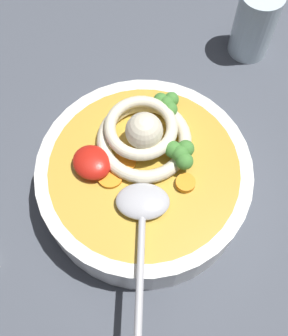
# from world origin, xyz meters

# --- Properties ---
(table_slab) EXTENTS (1.18, 1.18, 0.03)m
(table_slab) POSITION_xyz_m (0.00, 0.00, 0.01)
(table_slab) COLOR #474C56
(table_slab) RESTS_ON ground
(soup_bowl) EXTENTS (0.26, 0.26, 0.07)m
(soup_bowl) POSITION_xyz_m (-0.02, 0.01, 0.06)
(soup_bowl) COLOR white
(soup_bowl) RESTS_ON table_slab
(noodle_pile) EXTENTS (0.12, 0.12, 0.05)m
(noodle_pile) POSITION_xyz_m (0.00, -0.02, 0.11)
(noodle_pile) COLOR beige
(noodle_pile) RESTS_ON soup_bowl
(soup_spoon) EXTENTS (0.13, 0.16, 0.02)m
(soup_spoon) POSITION_xyz_m (-0.06, 0.06, 0.10)
(soup_spoon) COLOR #B7B7BC
(soup_spoon) RESTS_ON soup_bowl
(chili_sauce_dollop) EXTENTS (0.05, 0.04, 0.02)m
(chili_sauce_dollop) POSITION_xyz_m (0.02, 0.05, 0.10)
(chili_sauce_dollop) COLOR red
(chili_sauce_dollop) RESTS_ON soup_bowl
(broccoli_floret_far) EXTENTS (0.04, 0.03, 0.03)m
(broccoli_floret_far) POSITION_xyz_m (0.01, -0.07, 0.11)
(broccoli_floret_far) COLOR #7A9E60
(broccoli_floret_far) RESTS_ON soup_bowl
(broccoli_floret_beside_noodles) EXTENTS (0.04, 0.03, 0.03)m
(broccoli_floret_beside_noodles) POSITION_xyz_m (-0.05, -0.02, 0.11)
(broccoli_floret_beside_noodles) COLOR #7A9E60
(broccoli_floret_beside_noodles) RESTS_ON soup_bowl
(carrot_slice_extra_a) EXTENTS (0.03, 0.03, 0.00)m
(carrot_slice_extra_a) POSITION_xyz_m (-0.00, 0.04, 0.10)
(carrot_slice_extra_a) COLOR orange
(carrot_slice_extra_a) RESTS_ON soup_bowl
(carrot_slice_near_spoon) EXTENTS (0.02, 0.02, 0.01)m
(carrot_slice_near_spoon) POSITION_xyz_m (-0.07, -0.01, 0.10)
(carrot_slice_near_spoon) COLOR orange
(carrot_slice_near_spoon) RESTS_ON soup_bowl
(carrot_slice_left) EXTENTS (0.03, 0.03, 0.00)m
(carrot_slice_left) POSITION_xyz_m (0.00, 0.02, 0.10)
(carrot_slice_left) COLOR orange
(carrot_slice_left) RESTS_ON soup_bowl
(drinking_glass) EXTENTS (0.06, 0.06, 0.11)m
(drinking_glass) POSITION_xyz_m (0.01, -0.28, 0.08)
(drinking_glass) COLOR silver
(drinking_glass) RESTS_ON table_slab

